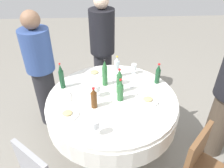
{
  "coord_description": "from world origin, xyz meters",
  "views": [
    {
      "loc": [
        0.1,
        1.81,
        2.18
      ],
      "look_at": [
        0.0,
        0.0,
        0.91
      ],
      "focal_mm": 34.84,
      "sensor_mm": 36.0,
      "label": 1
    }
  ],
  "objects_px": {
    "bottle_clear_right": "(117,67)",
    "wine_glass_near": "(95,125)",
    "bottle_green_left": "(120,91)",
    "plate_mid": "(68,114)",
    "bottle_dark_green_north": "(158,74)",
    "bottle_brown_outer": "(94,98)",
    "bottle_dark_green_front": "(62,77)",
    "wine_glass_north": "(117,76)",
    "plate_south": "(148,100)",
    "chair_front": "(204,168)",
    "wine_glass_left": "(97,88)",
    "dining_table": "(112,108)",
    "plate_east": "(94,73)",
    "bottle_green_near": "(119,82)",
    "wine_glass_front": "(134,67)",
    "person_inner": "(102,50)",
    "bottle_green_inner": "(105,73)",
    "person_outer": "(41,71)"
  },
  "relations": [
    {
      "from": "wine_glass_north",
      "to": "plate_east",
      "type": "relative_size",
      "value": 0.72
    },
    {
      "from": "bottle_green_left",
      "to": "wine_glass_near",
      "type": "bearing_deg",
      "value": 61.71
    },
    {
      "from": "bottle_green_left",
      "to": "bottle_brown_outer",
      "type": "bearing_deg",
      "value": 20.46
    },
    {
      "from": "bottle_dark_green_front",
      "to": "plate_east",
      "type": "xyz_separation_m",
      "value": [
        -0.35,
        -0.27,
        -0.13
      ]
    },
    {
      "from": "bottle_clear_right",
      "to": "bottle_dark_green_front",
      "type": "bearing_deg",
      "value": 17.28
    },
    {
      "from": "bottle_clear_right",
      "to": "wine_glass_near",
      "type": "xyz_separation_m",
      "value": [
        0.25,
        0.92,
        -0.01
      ]
    },
    {
      "from": "wine_glass_near",
      "to": "wine_glass_front",
      "type": "xyz_separation_m",
      "value": [
        -0.46,
        -0.97,
        -0.02
      ]
    },
    {
      "from": "plate_mid",
      "to": "plate_east",
      "type": "xyz_separation_m",
      "value": [
        -0.25,
        -0.73,
        0.0
      ]
    },
    {
      "from": "dining_table",
      "to": "bottle_dark_green_north",
      "type": "height_order",
      "value": "bottle_dark_green_north"
    },
    {
      "from": "dining_table",
      "to": "wine_glass_north",
      "type": "distance_m",
      "value": 0.37
    },
    {
      "from": "wine_glass_front",
      "to": "person_inner",
      "type": "xyz_separation_m",
      "value": [
        0.38,
        -0.5,
        -0.0
      ]
    },
    {
      "from": "bottle_brown_outer",
      "to": "bottle_green_left",
      "type": "distance_m",
      "value": 0.29
    },
    {
      "from": "bottle_clear_right",
      "to": "bottle_dark_green_north",
      "type": "distance_m",
      "value": 0.48
    },
    {
      "from": "bottle_clear_right",
      "to": "bottle_green_near",
      "type": "bearing_deg",
      "value": 90.45
    },
    {
      "from": "dining_table",
      "to": "wine_glass_front",
      "type": "xyz_separation_m",
      "value": [
        -0.29,
        -0.46,
        0.24
      ]
    },
    {
      "from": "wine_glass_front",
      "to": "person_outer",
      "type": "relative_size",
      "value": 0.09
    },
    {
      "from": "bottle_green_left",
      "to": "plate_mid",
      "type": "bearing_deg",
      "value": 21.68
    },
    {
      "from": "wine_glass_left",
      "to": "plate_east",
      "type": "xyz_separation_m",
      "value": [
        0.03,
        -0.45,
        -0.09
      ]
    },
    {
      "from": "bottle_green_near",
      "to": "wine_glass_near",
      "type": "distance_m",
      "value": 0.65
    },
    {
      "from": "wine_glass_north",
      "to": "plate_south",
      "type": "xyz_separation_m",
      "value": [
        -0.3,
        0.32,
        -0.11
      ]
    },
    {
      "from": "bottle_green_inner",
      "to": "wine_glass_near",
      "type": "bearing_deg",
      "value": 82.31
    },
    {
      "from": "bottle_dark_green_north",
      "to": "person_outer",
      "type": "relative_size",
      "value": 0.16
    },
    {
      "from": "bottle_brown_outer",
      "to": "wine_glass_left",
      "type": "xyz_separation_m",
      "value": [
        -0.02,
        -0.17,
        -0.0
      ]
    },
    {
      "from": "wine_glass_left",
      "to": "plate_east",
      "type": "height_order",
      "value": "wine_glass_left"
    },
    {
      "from": "wine_glass_left",
      "to": "plate_south",
      "type": "xyz_separation_m",
      "value": [
        -0.53,
        0.11,
        -0.09
      ]
    },
    {
      "from": "bottle_green_left",
      "to": "chair_front",
      "type": "relative_size",
      "value": 0.29
    },
    {
      "from": "bottle_green_left",
      "to": "bottle_dark_green_north",
      "type": "height_order",
      "value": "bottle_green_left"
    },
    {
      "from": "bottle_dark_green_north",
      "to": "wine_glass_near",
      "type": "distance_m",
      "value": 1.04
    },
    {
      "from": "wine_glass_near",
      "to": "plate_east",
      "type": "bearing_deg",
      "value": -88.58
    },
    {
      "from": "bottle_clear_right",
      "to": "wine_glass_near",
      "type": "bearing_deg",
      "value": 74.79
    },
    {
      "from": "bottle_dark_green_north",
      "to": "plate_east",
      "type": "xyz_separation_m",
      "value": [
        0.73,
        -0.23,
        -0.1
      ]
    },
    {
      "from": "bottle_dark_green_north",
      "to": "wine_glass_front",
      "type": "height_order",
      "value": "bottle_dark_green_north"
    },
    {
      "from": "wine_glass_left",
      "to": "plate_mid",
      "type": "distance_m",
      "value": 0.4
    },
    {
      "from": "plate_mid",
      "to": "bottle_clear_right",
      "type": "bearing_deg",
      "value": -128.44
    },
    {
      "from": "dining_table",
      "to": "wine_glass_north",
      "type": "bearing_deg",
      "value": -106.31
    },
    {
      "from": "bottle_green_near",
      "to": "plate_mid",
      "type": "xyz_separation_m",
      "value": [
        0.52,
        0.34,
        -0.13
      ]
    },
    {
      "from": "bottle_green_inner",
      "to": "bottle_green_left",
      "type": "height_order",
      "value": "bottle_green_inner"
    },
    {
      "from": "plate_east",
      "to": "person_outer",
      "type": "xyz_separation_m",
      "value": [
        0.64,
        -0.01,
        0.05
      ]
    },
    {
      "from": "plate_mid",
      "to": "wine_glass_north",
      "type": "bearing_deg",
      "value": -136.3
    },
    {
      "from": "plate_mid",
      "to": "bottle_green_inner",
      "type": "bearing_deg",
      "value": -127.1
    },
    {
      "from": "dining_table",
      "to": "plate_east",
      "type": "height_order",
      "value": "plate_east"
    },
    {
      "from": "plate_east",
      "to": "bottle_green_near",
      "type": "bearing_deg",
      "value": 125.25
    },
    {
      "from": "bottle_dark_green_north",
      "to": "wine_glass_near",
      "type": "xyz_separation_m",
      "value": [
        0.71,
        0.76,
        -0.0
      ]
    },
    {
      "from": "wine_glass_left",
      "to": "wine_glass_near",
      "type": "bearing_deg",
      "value": 89.04
    },
    {
      "from": "plate_east",
      "to": "chair_front",
      "type": "bearing_deg",
      "value": 127.95
    },
    {
      "from": "bottle_green_left",
      "to": "wine_glass_north",
      "type": "bearing_deg",
      "value": -87.18
    },
    {
      "from": "wine_glass_near",
      "to": "chair_front",
      "type": "distance_m",
      "value": 1.01
    },
    {
      "from": "person_inner",
      "to": "bottle_green_inner",
      "type": "bearing_deg",
      "value": -93.68
    },
    {
      "from": "wine_glass_front",
      "to": "person_inner",
      "type": "distance_m",
      "value": 0.62
    },
    {
      "from": "bottle_clear_right",
      "to": "chair_front",
      "type": "bearing_deg",
      "value": 120.59
    }
  ]
}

